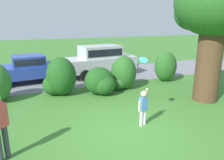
{
  "coord_description": "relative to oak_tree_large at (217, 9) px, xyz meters",
  "views": [
    {
      "loc": [
        -2.88,
        -5.37,
        3.36
      ],
      "look_at": [
        0.28,
        2.2,
        1.1
      ],
      "focal_mm": 33.84,
      "sensor_mm": 36.0,
      "label": 1
    }
  ],
  "objects": [
    {
      "name": "parked_suv",
      "position": [
        -2.91,
        5.99,
        -2.79
      ],
      "size": [
        4.84,
        2.42,
        1.92
      ],
      "color": "silver",
      "rests_on": "ground"
    },
    {
      "name": "shrub_far_end",
      "position": [
        0.15,
        3.25,
        -3.0
      ],
      "size": [
        1.31,
        1.15,
        1.73
      ],
      "color": "#286023",
      "rests_on": "ground"
    },
    {
      "name": "parked_sedan",
      "position": [
        -7.41,
        5.99,
        -3.02
      ],
      "size": [
        4.54,
        2.38,
        1.56
      ],
      "color": "#28429E",
      "rests_on": "ground"
    },
    {
      "name": "shrub_centre_left",
      "position": [
        -5.95,
        3.15,
        -3.07
      ],
      "size": [
        1.57,
        1.43,
        1.8
      ],
      "color": "#1E511C",
      "rests_on": "ground"
    },
    {
      "name": "frisbee",
      "position": [
        -3.75,
        -0.69,
        -1.72
      ],
      "size": [
        0.29,
        0.25,
        0.19
      ],
      "color": "#337FDB"
    },
    {
      "name": "oak_tree_large",
      "position": [
        0.0,
        0.0,
        0.0
      ],
      "size": [
        3.58,
        3.27,
        5.56
      ],
      "color": "#513823",
      "rests_on": "ground"
    },
    {
      "name": "driveway_strip",
      "position": [
        -4.49,
        5.99,
        -3.86
      ],
      "size": [
        28.0,
        4.4,
        0.02
      ],
      "primitive_type": "cube",
      "color": "slate",
      "rests_on": "ground"
    },
    {
      "name": "child_thrower",
      "position": [
        -3.93,
        -1.07,
        -3.15
      ],
      "size": [
        0.43,
        0.3,
        1.29
      ],
      "color": "white",
      "rests_on": "ground"
    },
    {
      "name": "shrub_centre",
      "position": [
        -4.14,
        2.46,
        -3.27
      ],
      "size": [
        1.44,
        1.31,
        1.31
      ],
      "color": "#1E511C",
      "rests_on": "ground"
    },
    {
      "name": "ground_plane",
      "position": [
        -4.49,
        -1.28,
        -3.87
      ],
      "size": [
        80.0,
        80.0,
        0.0
      ],
      "primitive_type": "plane",
      "color": "#3D752D"
    },
    {
      "name": "shrub_centre_right",
      "position": [
        -2.8,
        2.85,
        -3.09
      ],
      "size": [
        1.41,
        1.27,
        1.7
      ],
      "color": "#286023",
      "rests_on": "ground"
    }
  ]
}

